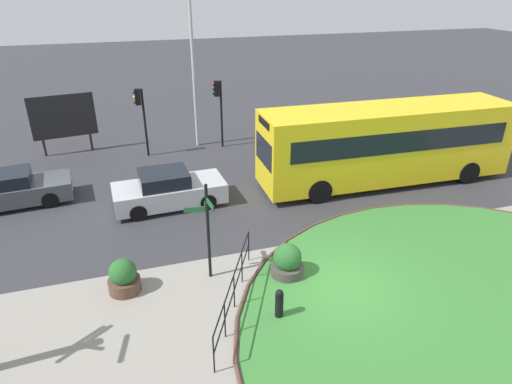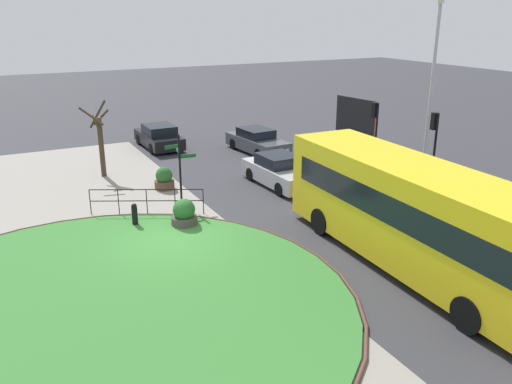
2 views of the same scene
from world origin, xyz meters
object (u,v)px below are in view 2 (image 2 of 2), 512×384
bollard_foreground (135,215)px  street_tree_bare (100,140)px  signpost_directional (180,165)px  car_trailing (257,141)px  bus_yellow (415,215)px  lamppost_tall (432,87)px  car_near_lane (159,137)px  planter_near_signpost (164,179)px  billboard_left (356,117)px  car_far_lane (280,171)px  traffic_light_far (434,133)px  traffic_light_near (375,120)px  planter_kerbside (184,214)px

bollard_foreground → street_tree_bare: (-7.19, 0.32, 1.38)m
signpost_directional → car_trailing: signpost_directional is taller
bus_yellow → lamppost_tall: bearing=-44.3°
car_trailing → signpost_directional: bearing=-52.0°
car_near_lane → street_tree_bare: size_ratio=1.15×
car_trailing → bollard_foreground: bearing=-54.9°
bus_yellow → signpost_directional: bearing=29.5°
planter_near_signpost → street_tree_bare: bearing=-147.7°
bus_yellow → car_near_lane: bearing=8.9°
car_near_lane → billboard_left: (5.54, 10.41, 1.23)m
bus_yellow → planter_near_signpost: (-11.29, -4.58, -1.33)m
car_far_lane → traffic_light_far: traffic_light_far is taller
traffic_light_near → planter_kerbside: size_ratio=3.08×
traffic_light_far → street_tree_bare: (-8.77, -13.25, -0.73)m
signpost_directional → car_trailing: bearing=133.0°
billboard_left → street_tree_bare: size_ratio=0.82×
lamppost_tall → billboard_left: lamppost_tall is taller
bus_yellow → planter_kerbside: size_ratio=9.97×
planter_kerbside → traffic_light_near: bearing=105.4°
billboard_left → planter_near_signpost: billboard_left is taller
traffic_light_far → signpost_directional: bearing=80.7°
lamppost_tall → billboard_left: bearing=172.7°
traffic_light_far → billboard_left: size_ratio=1.14×
bollard_foreground → billboard_left: billboard_left is taller
planter_kerbside → street_tree_bare: size_ratio=0.30×
lamppost_tall → street_tree_bare: 16.09m
car_trailing → planter_kerbside: size_ratio=4.20×
traffic_light_near → planter_kerbside: bearing=103.9°
traffic_light_near → billboard_left: 4.13m
traffic_light_near → planter_near_signpost: bearing=80.7°
bus_yellow → planter_near_signpost: size_ratio=10.50×
car_near_lane → car_far_lane: car_far_lane is taller
car_trailing → billboard_left: size_ratio=1.52×
lamppost_tall → planter_near_signpost: (-4.36, -11.78, -4.03)m
car_trailing → lamppost_tall: size_ratio=0.56×
car_far_lane → traffic_light_near: 6.21m
car_far_lane → billboard_left: (-4.18, 7.56, 1.21)m
billboard_left → street_tree_bare: street_tree_bare is taller
lamppost_tall → billboard_left: size_ratio=2.73×
lamppost_tall → planter_near_signpost: lamppost_tall is taller
signpost_directional → traffic_light_near: bearing=95.1°
traffic_light_near → traffic_light_far: bearing=-179.0°
car_trailing → street_tree_bare: 9.18m
street_tree_bare → car_trailing: bearing=94.6°
bus_yellow → traffic_light_near: (-9.79, 6.39, 0.71)m
signpost_directional → car_far_lane: size_ratio=0.71×
signpost_directional → street_tree_bare: street_tree_bare is taller
signpost_directional → street_tree_bare: (-5.81, -2.05, 0.07)m
car_far_lane → traffic_light_far: (3.49, 6.09, 1.91)m
car_near_lane → lamppost_tall: bearing=-142.4°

